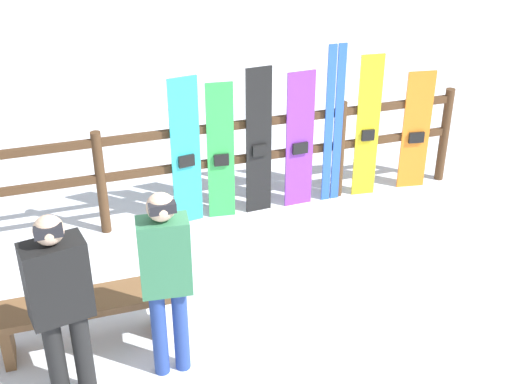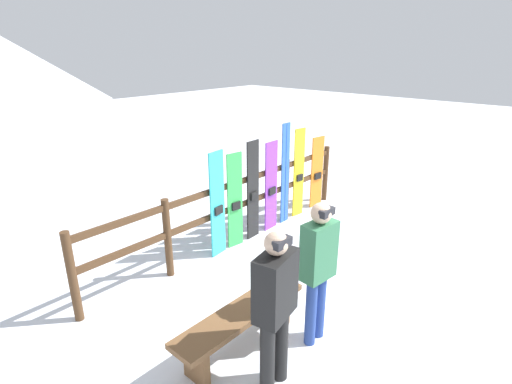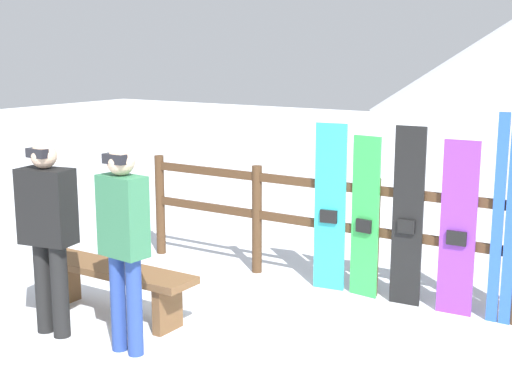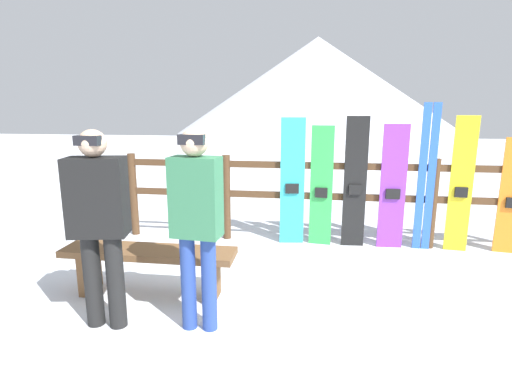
{
  "view_description": "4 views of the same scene",
  "coord_description": "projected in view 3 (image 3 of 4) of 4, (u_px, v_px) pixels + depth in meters",
  "views": [
    {
      "loc": [
        -1.64,
        -4.24,
        3.87
      ],
      "look_at": [
        0.0,
        1.01,
        0.79
      ],
      "focal_mm": 50.0,
      "sensor_mm": 36.0,
      "label": 1
    },
    {
      "loc": [
        -3.98,
        -1.95,
        2.92
      ],
      "look_at": [
        -0.37,
        1.29,
        1.13
      ],
      "focal_mm": 28.0,
      "sensor_mm": 36.0,
      "label": 2
    },
    {
      "loc": [
        2.5,
        -3.78,
        2.23
      ],
      "look_at": [
        -0.72,
        1.18,
        1.04
      ],
      "focal_mm": 50.0,
      "sensor_mm": 36.0,
      "label": 3
    },
    {
      "loc": [
        -0.19,
        -2.85,
        1.7
      ],
      "look_at": [
        -0.73,
        1.01,
        0.86
      ],
      "focal_mm": 28.0,
      "sensor_mm": 36.0,
      "label": 4
    }
  ],
  "objects": [
    {
      "name": "ground_plane",
      "position": [
        250.0,
        380.0,
        4.88
      ],
      "size": [
        40.0,
        40.0,
        0.0
      ],
      "primitive_type": "plane",
      "color": "white"
    },
    {
      "name": "person_black",
      "position": [
        48.0,
        226.0,
        5.5
      ],
      "size": [
        0.45,
        0.3,
        1.54
      ],
      "color": "black",
      "rests_on": "ground"
    },
    {
      "name": "snowboard_green",
      "position": [
        365.0,
        218.0,
        6.41
      ],
      "size": [
        0.27,
        0.08,
        1.48
      ],
      "color": "green",
      "rests_on": "ground"
    },
    {
      "name": "bench",
      "position": [
        113.0,
        278.0,
        5.99
      ],
      "size": [
        1.57,
        0.36,
        0.44
      ],
      "color": "brown",
      "rests_on": "ground"
    },
    {
      "name": "snowboard_cyan",
      "position": [
        330.0,
        208.0,
        6.59
      ],
      "size": [
        0.3,
        0.08,
        1.57
      ],
      "color": "#2DBFCC",
      "rests_on": "ground"
    },
    {
      "name": "snowboard_purple",
      "position": [
        458.0,
        229.0,
        5.96
      ],
      "size": [
        0.3,
        0.06,
        1.5
      ],
      "color": "purple",
      "rests_on": "ground"
    },
    {
      "name": "fence",
      "position": [
        374.0,
        226.0,
        6.44
      ],
      "size": [
        5.15,
        0.1,
        1.09
      ],
      "color": "#4C331E",
      "rests_on": "ground"
    },
    {
      "name": "ski_pair_blue",
      "position": [
        505.0,
        220.0,
        5.74
      ],
      "size": [
        0.19,
        0.02,
        1.74
      ],
      "color": "blue",
      "rests_on": "ground"
    },
    {
      "name": "person_plaid_green",
      "position": [
        124.0,
        234.0,
        5.15
      ],
      "size": [
        0.38,
        0.23,
        1.55
      ],
      "color": "navy",
      "rests_on": "ground"
    },
    {
      "name": "snowboard_black_stripe",
      "position": [
        408.0,
        218.0,
        6.18
      ],
      "size": [
        0.27,
        0.07,
        1.59
      ],
      "color": "black",
      "rests_on": "ground"
    }
  ]
}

